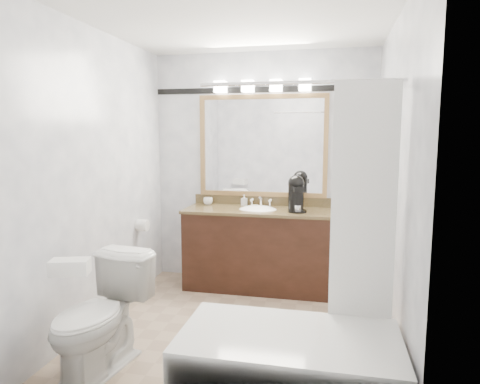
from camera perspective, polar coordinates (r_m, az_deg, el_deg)
name	(u,v)px	position (r m, az deg, el deg)	size (l,w,h in m)	color
room	(236,181)	(3.42, -0.51, 1.42)	(2.42, 2.62, 2.52)	tan
vanity	(258,247)	(4.56, 2.36, -7.36)	(1.53, 0.58, 0.97)	black
mirror	(262,146)	(4.67, 3.00, 6.14)	(1.40, 0.04, 1.10)	#A27A49
vanity_light_bar	(262,86)	(4.64, 2.95, 13.97)	(1.02, 0.14, 0.12)	silver
accent_stripe	(263,90)	(4.70, 3.08, 13.48)	(2.40, 0.01, 0.06)	black
bathtub	(293,360)	(2.78, 7.08, -21.32)	(1.30, 0.75, 1.96)	white
tp_roll	(142,225)	(4.51, -12.89, -4.34)	(0.12, 0.12, 0.11)	white
toilet	(99,317)	(3.17, -18.24, -15.51)	(0.44, 0.78, 0.79)	white
tissue_box	(70,267)	(2.79, -21.74, -9.26)	(0.22, 0.12, 0.09)	white
coffee_maker	(296,193)	(4.36, 7.50, -0.10)	(0.20, 0.24, 0.37)	black
cup_left	(208,201)	(4.75, -4.29, -1.23)	(0.10, 0.10, 0.08)	white
soap_bottle_a	(244,200)	(4.70, 0.56, -1.08)	(0.05, 0.05, 0.12)	white
soap_bar	(254,206)	(4.59, 1.94, -1.88)	(0.08, 0.05, 0.02)	beige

